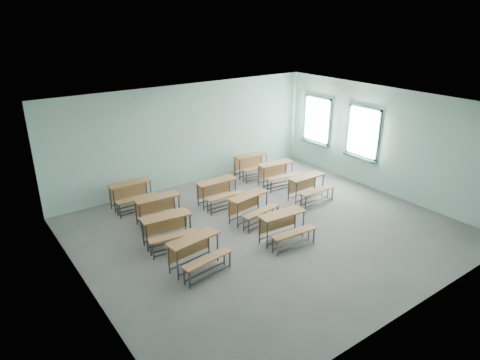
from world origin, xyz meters
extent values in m
cube|color=gray|center=(0.00, 0.00, -0.01)|extent=(9.00, 8.00, 0.02)
cube|color=white|center=(0.00, 0.00, 3.21)|extent=(9.00, 8.00, 0.02)
cube|color=#A8D2C8|center=(0.00, 4.01, 1.60)|extent=(9.00, 0.02, 3.20)
cube|color=#A8D2C8|center=(0.00, -4.01, 1.60)|extent=(9.00, 0.02, 3.20)
cube|color=#A8D2C8|center=(-4.51, 0.00, 1.60)|extent=(0.02, 8.00, 3.20)
cube|color=#A8D2C8|center=(4.51, 0.00, 1.60)|extent=(0.02, 8.00, 3.20)
cube|color=#184441|center=(4.47, 2.80, 0.93)|extent=(0.06, 1.20, 0.06)
cube|color=#184441|center=(4.47, 2.80, 2.47)|extent=(0.06, 1.20, 0.06)
cube|color=#184441|center=(4.47, 2.23, 1.70)|extent=(0.06, 0.06, 1.60)
cube|color=#184441|center=(4.47, 3.37, 1.70)|extent=(0.06, 0.06, 1.60)
cube|color=#184441|center=(4.47, 2.80, 1.70)|extent=(0.04, 0.04, 1.48)
cube|color=#184441|center=(4.47, 2.80, 1.70)|extent=(0.04, 1.08, 0.04)
cube|color=#184441|center=(4.43, 2.80, 0.87)|extent=(0.14, 1.28, 0.04)
cube|color=white|center=(4.50, 2.80, 1.70)|extent=(0.01, 1.08, 1.48)
cube|color=#184441|center=(4.47, 0.80, 0.93)|extent=(0.06, 1.20, 0.06)
cube|color=#184441|center=(4.47, 0.80, 2.47)|extent=(0.06, 1.20, 0.06)
cube|color=#184441|center=(4.47, 0.23, 1.70)|extent=(0.06, 0.06, 1.60)
cube|color=#184441|center=(4.47, 1.37, 1.70)|extent=(0.06, 0.06, 1.60)
cube|color=#184441|center=(4.47, 0.80, 1.70)|extent=(0.04, 0.04, 1.48)
cube|color=#184441|center=(4.47, 0.80, 1.70)|extent=(0.04, 1.08, 0.04)
cube|color=#184441|center=(4.43, 0.80, 0.87)|extent=(0.14, 1.28, 0.04)
cube|color=white|center=(4.50, 0.80, 1.70)|extent=(0.01, 1.08, 1.48)
cube|color=#A66C3C|center=(-2.38, -0.38, 0.72)|extent=(1.22, 0.54, 0.04)
cube|color=#A66C3C|center=(-2.40, -0.20, 0.42)|extent=(1.11, 0.16, 0.40)
cylinder|color=#3D4043|center=(-2.89, -0.60, 0.35)|extent=(0.04, 0.04, 0.70)
cylinder|color=#3D4043|center=(-1.82, -0.47, 0.35)|extent=(0.04, 0.04, 0.70)
cylinder|color=#3D4043|center=(-2.93, -0.29, 0.35)|extent=(0.04, 0.04, 0.70)
cylinder|color=#3D4043|center=(-1.86, -0.15, 0.35)|extent=(0.04, 0.04, 0.70)
cube|color=#3D4043|center=(-2.36, -0.53, 0.10)|extent=(1.07, 0.16, 0.03)
cube|color=#3D4043|center=(-2.39, -0.22, 0.10)|extent=(1.07, 0.16, 0.03)
cube|color=#A66C3C|center=(-2.32, -0.84, 0.42)|extent=(1.20, 0.39, 0.03)
cylinder|color=#3D4043|center=(-2.84, -1.00, 0.20)|extent=(0.04, 0.04, 0.41)
cylinder|color=#3D4043|center=(-1.77, -0.87, 0.20)|extent=(0.04, 0.04, 0.41)
cylinder|color=#3D4043|center=(-2.86, -0.82, 0.20)|extent=(0.04, 0.04, 0.41)
cylinder|color=#3D4043|center=(-1.79, -0.69, 0.20)|extent=(0.04, 0.04, 0.41)
cube|color=#3D4043|center=(-2.30, -0.94, 0.08)|extent=(1.07, 0.16, 0.03)
cube|color=#3D4043|center=(-2.33, -0.75, 0.08)|extent=(1.07, 0.16, 0.03)
cube|color=#A66C3C|center=(-0.04, -0.58, 0.72)|extent=(1.20, 0.48, 0.04)
cube|color=#A66C3C|center=(-0.02, -0.40, 0.42)|extent=(1.12, 0.10, 0.40)
cylinder|color=#3D4043|center=(-0.59, -0.70, 0.35)|extent=(0.04, 0.04, 0.70)
cylinder|color=#3D4043|center=(0.49, -0.78, 0.35)|extent=(0.04, 0.04, 0.70)
cylinder|color=#3D4043|center=(-0.56, -0.39, 0.35)|extent=(0.04, 0.04, 0.70)
cylinder|color=#3D4043|center=(0.51, -0.47, 0.35)|extent=(0.04, 0.04, 0.70)
cube|color=#3D4043|center=(-0.05, -0.74, 0.10)|extent=(1.08, 0.11, 0.03)
cube|color=#3D4043|center=(-0.03, -0.43, 0.10)|extent=(1.08, 0.11, 0.03)
cube|color=#A66C3C|center=(-0.07, -1.05, 0.42)|extent=(1.19, 0.33, 0.03)
cylinder|color=#3D4043|center=(-0.62, -1.11, 0.20)|extent=(0.04, 0.04, 0.41)
cylinder|color=#3D4043|center=(0.46, -1.19, 0.20)|extent=(0.04, 0.04, 0.41)
cylinder|color=#3D4043|center=(-0.60, -0.92, 0.20)|extent=(0.04, 0.04, 0.41)
cylinder|color=#3D4043|center=(0.47, -1.00, 0.20)|extent=(0.04, 0.04, 0.41)
cube|color=#3D4043|center=(-0.08, -1.15, 0.08)|extent=(1.08, 0.11, 0.03)
cube|color=#3D4043|center=(-0.07, -0.96, 0.08)|extent=(1.08, 0.11, 0.03)
cube|color=#A66C3C|center=(-2.37, 0.91, 0.72)|extent=(1.22, 0.53, 0.04)
cube|color=#A66C3C|center=(-2.35, 1.09, 0.42)|extent=(1.11, 0.15, 0.40)
cylinder|color=#3D4043|center=(-2.92, 0.82, 0.35)|extent=(0.04, 0.04, 0.70)
cylinder|color=#3D4043|center=(-1.85, 0.69, 0.35)|extent=(0.04, 0.04, 0.70)
cylinder|color=#3D4043|center=(-2.89, 1.13, 0.35)|extent=(0.04, 0.04, 0.70)
cylinder|color=#3D4043|center=(-1.82, 1.00, 0.35)|extent=(0.04, 0.04, 0.70)
cube|color=#3D4043|center=(-2.39, 0.75, 0.10)|extent=(1.08, 0.16, 0.03)
cube|color=#3D4043|center=(-2.35, 1.07, 0.10)|extent=(1.08, 0.16, 0.03)
cube|color=#A66C3C|center=(-2.43, 0.44, 0.42)|extent=(1.20, 0.38, 0.03)
cylinder|color=#3D4043|center=(-2.97, 0.41, 0.20)|extent=(0.04, 0.04, 0.41)
cylinder|color=#3D4043|center=(-1.90, 0.29, 0.20)|extent=(0.04, 0.04, 0.41)
cylinder|color=#3D4043|center=(-2.95, 0.60, 0.20)|extent=(0.04, 0.04, 0.41)
cylinder|color=#3D4043|center=(-1.88, 0.47, 0.20)|extent=(0.04, 0.04, 0.41)
cube|color=#3D4043|center=(-2.44, 0.35, 0.08)|extent=(1.08, 0.16, 0.03)
cube|color=#3D4043|center=(-2.42, 0.54, 0.08)|extent=(1.08, 0.16, 0.03)
cube|color=#A66C3C|center=(-0.04, 0.76, 0.72)|extent=(1.22, 0.54, 0.04)
cube|color=#A66C3C|center=(-0.07, 0.94, 0.42)|extent=(1.11, 0.17, 0.40)
cylinder|color=#3D4043|center=(-0.56, 0.54, 0.35)|extent=(0.04, 0.04, 0.70)
cylinder|color=#3D4043|center=(0.51, 0.68, 0.35)|extent=(0.04, 0.04, 0.70)
cylinder|color=#3D4043|center=(-0.60, 0.85, 0.35)|extent=(0.04, 0.04, 0.70)
cylinder|color=#3D4043|center=(0.47, 0.99, 0.35)|extent=(0.04, 0.04, 0.70)
cube|color=#3D4043|center=(-0.02, 0.61, 0.10)|extent=(1.07, 0.17, 0.03)
cube|color=#3D4043|center=(-0.06, 0.92, 0.10)|extent=(1.07, 0.17, 0.03)
cube|color=#A66C3C|center=(0.02, 0.30, 0.42)|extent=(1.20, 0.40, 0.03)
cylinder|color=#3D4043|center=(-0.50, 0.13, 0.20)|extent=(0.04, 0.04, 0.41)
cylinder|color=#3D4043|center=(0.57, 0.28, 0.20)|extent=(0.04, 0.04, 0.41)
cylinder|color=#3D4043|center=(-0.53, 0.32, 0.20)|extent=(0.04, 0.04, 0.41)
cylinder|color=#3D4043|center=(0.54, 0.46, 0.20)|extent=(0.04, 0.04, 0.41)
cube|color=#3D4043|center=(0.03, 0.20, 0.08)|extent=(1.07, 0.17, 0.03)
cube|color=#3D4043|center=(0.01, 0.39, 0.08)|extent=(1.07, 0.17, 0.03)
cube|color=#A66C3C|center=(2.17, 0.87, 0.72)|extent=(1.18, 0.40, 0.04)
cube|color=#A66C3C|center=(2.17, 1.05, 0.42)|extent=(1.12, 0.02, 0.40)
cylinder|color=#3D4043|center=(1.63, 0.71, 0.35)|extent=(0.04, 0.04, 0.70)
cylinder|color=#3D4043|center=(2.71, 0.71, 0.35)|extent=(0.04, 0.04, 0.70)
cylinder|color=#3D4043|center=(1.63, 1.02, 0.35)|extent=(0.04, 0.04, 0.70)
cylinder|color=#3D4043|center=(2.71, 1.02, 0.35)|extent=(0.04, 0.04, 0.70)
cube|color=#3D4043|center=(2.17, 0.71, 0.10)|extent=(1.08, 0.03, 0.03)
cube|color=#3D4043|center=(2.17, 1.02, 0.10)|extent=(1.08, 0.03, 0.03)
cube|color=#A66C3C|center=(2.17, 0.39, 0.42)|extent=(1.18, 0.25, 0.03)
cylinder|color=#3D4043|center=(1.63, 0.30, 0.20)|extent=(0.04, 0.04, 0.41)
cylinder|color=#3D4043|center=(2.71, 0.30, 0.20)|extent=(0.04, 0.04, 0.41)
cylinder|color=#3D4043|center=(1.63, 0.49, 0.20)|extent=(0.04, 0.04, 0.41)
cylinder|color=#3D4043|center=(2.71, 0.49, 0.20)|extent=(0.04, 0.04, 0.41)
cube|color=#3D4043|center=(2.17, 0.30, 0.08)|extent=(1.08, 0.03, 0.03)
cube|color=#3D4043|center=(2.17, 0.49, 0.08)|extent=(1.08, 0.03, 0.03)
cube|color=#A66C3C|center=(-2.05, 2.06, 0.72)|extent=(1.20, 0.47, 0.04)
cube|color=#A66C3C|center=(-2.04, 2.24, 0.42)|extent=(1.12, 0.10, 0.40)
cylinder|color=#3D4043|center=(-2.60, 1.94, 0.35)|extent=(0.04, 0.04, 0.70)
cylinder|color=#3D4043|center=(-1.52, 1.87, 0.35)|extent=(0.04, 0.04, 0.70)
cylinder|color=#3D4043|center=(-2.58, 2.25, 0.35)|extent=(0.04, 0.04, 0.70)
cylinder|color=#3D4043|center=(-1.50, 2.18, 0.35)|extent=(0.04, 0.04, 0.70)
cube|color=#3D4043|center=(-2.06, 1.90, 0.10)|extent=(1.08, 0.10, 0.03)
cube|color=#3D4043|center=(-2.04, 2.22, 0.10)|extent=(1.08, 0.10, 0.03)
cube|color=#A66C3C|center=(-2.08, 1.59, 0.42)|extent=(1.19, 0.33, 0.03)
cylinder|color=#3D4043|center=(-2.63, 1.53, 0.20)|extent=(0.04, 0.04, 0.41)
cylinder|color=#3D4043|center=(-1.55, 1.46, 0.20)|extent=(0.04, 0.04, 0.41)
cylinder|color=#3D4043|center=(-2.62, 1.72, 0.20)|extent=(0.04, 0.04, 0.41)
cylinder|color=#3D4043|center=(-1.54, 1.65, 0.20)|extent=(0.04, 0.04, 0.41)
cube|color=#3D4043|center=(-2.09, 1.50, 0.08)|extent=(1.08, 0.10, 0.03)
cube|color=#3D4043|center=(-2.08, 1.68, 0.08)|extent=(1.08, 0.10, 0.03)
cube|color=#A66C3C|center=(-0.17, 2.11, 0.72)|extent=(1.18, 0.41, 0.04)
cube|color=#A66C3C|center=(-0.16, 2.30, 0.42)|extent=(1.12, 0.04, 0.40)
cylinder|color=#3D4043|center=(-0.71, 1.97, 0.35)|extent=(0.04, 0.04, 0.70)
cylinder|color=#3D4043|center=(0.37, 1.95, 0.35)|extent=(0.04, 0.04, 0.70)
cylinder|color=#3D4043|center=(-0.70, 2.28, 0.35)|extent=(0.04, 0.04, 0.70)
cylinder|color=#3D4043|center=(0.38, 2.26, 0.35)|extent=(0.04, 0.04, 0.70)
cube|color=#3D4043|center=(-0.17, 1.96, 0.10)|extent=(1.08, 0.05, 0.03)
cube|color=#3D4043|center=(-0.16, 2.27, 0.10)|extent=(1.08, 0.05, 0.03)
cube|color=#A66C3C|center=(-0.17, 1.64, 0.42)|extent=(1.18, 0.27, 0.03)
cylinder|color=#3D4043|center=(-0.72, 1.56, 0.20)|extent=(0.04, 0.04, 0.41)
cylinder|color=#3D4043|center=(0.36, 1.54, 0.20)|extent=(0.04, 0.04, 0.41)
cylinder|color=#3D4043|center=(-0.71, 1.75, 0.20)|extent=(0.04, 0.04, 0.41)
cylinder|color=#3D4043|center=(0.37, 1.73, 0.20)|extent=(0.04, 0.04, 0.41)
cube|color=#3D4043|center=(-0.18, 1.55, 0.08)|extent=(1.08, 0.05, 0.03)
cube|color=#3D4043|center=(-0.17, 1.74, 0.08)|extent=(1.08, 0.05, 0.03)
cube|color=#A66C3C|center=(2.18, 2.28, 0.72)|extent=(1.21, 0.51, 0.04)
cube|color=#A66C3C|center=(2.20, 2.46, 0.42)|extent=(1.12, 0.13, 0.40)
cylinder|color=#3D4043|center=(1.63, 2.18, 0.35)|extent=(0.04, 0.04, 0.70)
cylinder|color=#3D4043|center=(2.70, 2.07, 0.35)|extent=(0.04, 0.04, 0.70)
cylinder|color=#3D4043|center=(1.66, 2.49, 0.35)|extent=(0.04, 0.04, 0.70)
cylinder|color=#3D4043|center=(2.73, 2.39, 0.35)|extent=(0.04, 0.04, 0.70)
cube|color=#3D4043|center=(2.17, 2.13, 0.10)|extent=(1.08, 0.14, 0.03)
cube|color=#3D4043|center=(2.20, 2.44, 0.10)|extent=(1.08, 0.14, 0.03)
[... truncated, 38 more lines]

